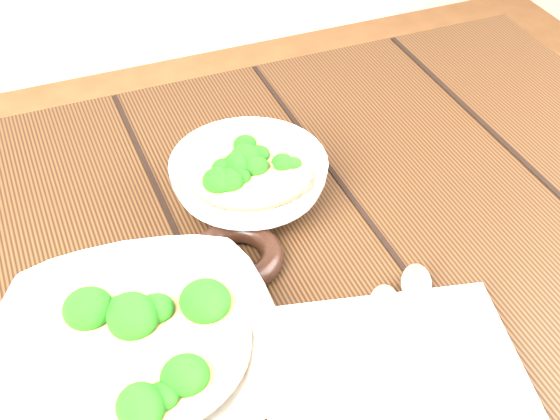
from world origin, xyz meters
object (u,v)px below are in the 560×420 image
object	(u,v)px
soup_bowl_front	(141,354)
trivet	(236,256)
table	(231,369)
soup_bowl_back	(249,179)
napkin	(393,378)

from	to	relation	value
soup_bowl_front	trivet	bearing A→B (deg)	39.81
table	soup_bowl_back	xyz separation A→B (m)	(0.07, 0.13, 0.15)
soup_bowl_front	table	bearing A→B (deg)	34.44
table	napkin	world-z (taller)	napkin
napkin	soup_bowl_back	bearing A→B (deg)	109.16
table	soup_bowl_front	world-z (taller)	soup_bowl_front
soup_bowl_back	trivet	size ratio (longest dim) A/B	2.04
soup_bowl_front	soup_bowl_back	distance (m)	0.26
soup_bowl_back	napkin	distance (m)	0.29
soup_bowl_front	napkin	size ratio (longest dim) A/B	1.18
trivet	napkin	size ratio (longest dim) A/B	0.42
table	soup_bowl_back	world-z (taller)	soup_bowl_back
table	trivet	bearing A→B (deg)	55.47
trivet	napkin	bearing A→B (deg)	-67.93
soup_bowl_front	trivet	world-z (taller)	soup_bowl_front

